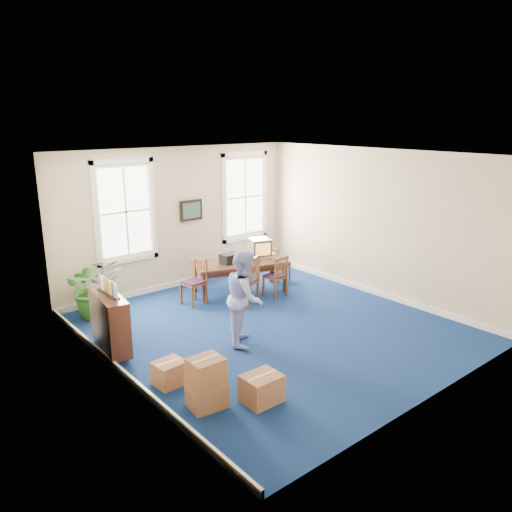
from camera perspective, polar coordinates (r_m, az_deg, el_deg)
floor at (r=9.49m, az=1.85°, el=-8.15°), size 6.50×6.50×0.00m
ceiling at (r=8.71m, az=2.04°, el=11.50°), size 6.50×6.50×0.00m
wall_back at (r=11.55m, az=-8.79°, el=4.32°), size 6.50×0.00×6.50m
wall_front at (r=6.97m, az=19.89°, el=-3.93°), size 6.50×0.00×6.50m
wall_left at (r=7.41m, az=-15.79°, el=-2.44°), size 0.00×6.50×6.50m
wall_right at (r=11.13m, az=13.65°, el=3.64°), size 0.00×6.50×6.50m
baseboard_back at (r=11.91m, az=-8.41°, el=-2.98°), size 6.00×0.04×0.12m
baseboard_left at (r=8.02m, az=-14.76°, el=-12.93°), size 0.04×6.50×0.12m
baseboard_right at (r=11.51m, az=13.08°, el=-3.89°), size 0.04×6.50×0.12m
window_left at (r=10.88m, az=-14.70°, el=4.92°), size 1.40×0.12×2.20m
window_right at (r=12.54m, az=-1.28°, el=6.77°), size 1.40×0.12×2.20m
wall_picture at (r=11.63m, az=-7.42°, el=5.20°), size 0.58×0.06×0.48m
conference_table at (r=11.25m, az=-1.85°, el=-2.36°), size 2.27×1.52×0.71m
crt_tv at (r=11.49m, az=0.42°, el=0.98°), size 0.60×0.63×0.42m
game_console at (r=11.69m, az=1.64°, el=0.28°), size 0.18×0.22×0.05m
equipment_bag at (r=11.01m, az=-2.99°, el=-0.25°), size 0.45×0.31×0.21m
chair_near_left at (r=10.41m, az=-1.33°, el=-2.84°), size 0.61×0.61×1.06m
chair_near_right at (r=10.95m, az=2.19°, el=-2.28°), size 0.44×0.44×0.92m
chair_end_left at (r=10.54m, az=-7.17°, el=-2.98°), size 0.49×0.49×0.97m
chair_end_right at (r=11.98m, az=2.82°, el=-0.92°), size 0.44×0.44×0.84m
man at (r=8.61m, az=-1.30°, el=-4.71°), size 1.00×1.03×1.67m
credenza at (r=8.72m, az=-16.34°, el=-7.64°), size 0.49×1.24×0.95m
brochure_rack at (r=8.51m, az=-16.54°, el=-3.81°), size 0.32×0.64×0.28m
potted_plant at (r=10.31m, az=-18.03°, el=-3.41°), size 1.21×1.09×1.20m
cardboard_boxes at (r=7.13m, az=-4.81°, el=-13.34°), size 1.35×1.35×0.75m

